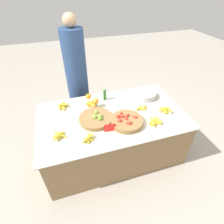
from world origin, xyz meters
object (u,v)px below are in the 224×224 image
Objects in this scene: lime_bowl at (96,118)px; price_sign at (110,128)px; vendor_person at (77,79)px; tomato_basket at (127,121)px; metal_bowl at (145,94)px.

lime_bowl is 0.26m from price_sign.
price_sign is 0.08× the size of vendor_person.
tomato_basket reaches higher than metal_bowl.
metal_bowl is 0.87m from price_sign.
metal_bowl is at bearing 20.68° from lime_bowl.
price_sign is at bearing -80.67° from vendor_person.
price_sign is (-0.23, -0.07, 0.02)m from tomato_basket.
vendor_person is (-0.19, 1.15, 0.08)m from price_sign.
vendor_person reaches higher than lime_bowl.
metal_bowl is at bearing -35.11° from vendor_person.
lime_bowl is at bearing -85.01° from vendor_person.
price_sign is at bearing -64.85° from lime_bowl.
price_sign is at bearing -162.93° from tomato_basket.
tomato_basket is 1.22× the size of metal_bowl.
tomato_basket is at bearing 23.37° from price_sign.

